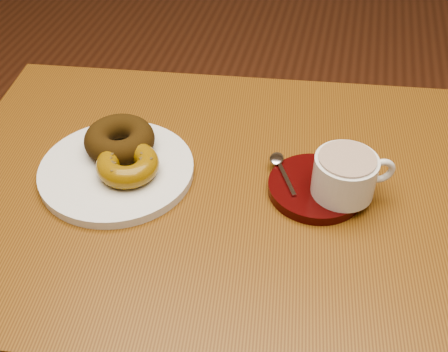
% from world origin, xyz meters
% --- Properties ---
extents(cafe_table, '(0.94, 0.75, 0.82)m').
position_xyz_m(cafe_table, '(-0.25, 0.08, 0.69)').
color(cafe_table, brown).
rests_on(cafe_table, ground).
extents(donut_plate, '(0.27, 0.27, 0.02)m').
position_xyz_m(donut_plate, '(-0.41, 0.07, 0.82)').
color(donut_plate, silver).
rests_on(donut_plate, cafe_table).
extents(donut_cinnamon, '(0.14, 0.14, 0.04)m').
position_xyz_m(donut_cinnamon, '(-0.42, 0.11, 0.85)').
color(donut_cinnamon, '#32200A').
rests_on(donut_cinnamon, donut_plate).
extents(donut_caramel, '(0.13, 0.13, 0.04)m').
position_xyz_m(donut_caramel, '(-0.38, 0.06, 0.85)').
color(donut_caramel, '#825E0E').
rests_on(donut_caramel, donut_plate).
extents(saucer, '(0.19, 0.19, 0.02)m').
position_xyz_m(saucer, '(-0.09, 0.10, 0.82)').
color(saucer, '#310606').
rests_on(saucer, cafe_table).
extents(coffee_cup, '(0.12, 0.10, 0.07)m').
position_xyz_m(coffee_cup, '(-0.05, 0.09, 0.87)').
color(coffee_cup, silver).
rests_on(coffee_cup, saucer).
extents(teaspoon, '(0.05, 0.10, 0.01)m').
position_xyz_m(teaspoon, '(-0.15, 0.13, 0.84)').
color(teaspoon, silver).
rests_on(teaspoon, saucer).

